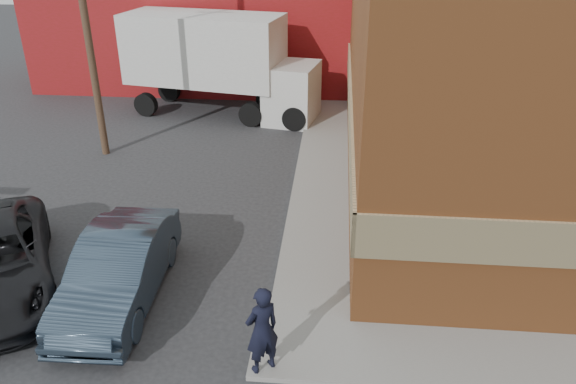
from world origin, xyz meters
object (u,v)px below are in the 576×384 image
(warehouse, at_px, (206,24))
(sedan, at_px, (119,270))
(man, at_px, (262,330))
(box_truck, at_px, (223,59))
(utility_pole, at_px, (86,23))

(warehouse, relative_size, sedan, 3.37)
(man, height_order, box_truck, box_truck)
(warehouse, relative_size, utility_pole, 1.81)
(sedan, relative_size, box_truck, 0.54)
(man, xyz_separation_m, sedan, (-3.56, 2.05, -0.26))
(box_truck, bearing_deg, sedan, -78.41)
(utility_pole, distance_m, box_truck, 6.46)
(warehouse, bearing_deg, man, -74.94)
(man, distance_m, box_truck, 15.93)
(warehouse, xyz_separation_m, box_truck, (2.09, -6.13, -0.34))
(sedan, height_order, box_truck, box_truck)
(utility_pole, relative_size, box_truck, 1.00)
(utility_pole, bearing_deg, sedan, -66.24)
(warehouse, xyz_separation_m, utility_pole, (-1.50, -11.00, 1.93))
(man, bearing_deg, warehouse, -111.84)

